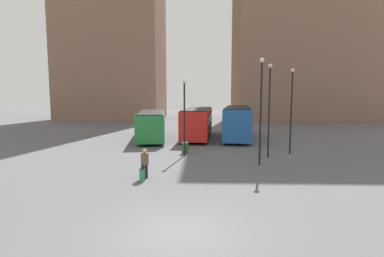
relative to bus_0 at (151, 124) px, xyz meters
The scene contains 12 objects.
ground_plane 20.99m from the bus_0, 78.03° to the right, with size 160.00×160.00×0.00m, color #56565B.
building_block_right 40.31m from the bus_0, 47.48° to the left, with size 25.87×14.89×40.91m.
bus_0 is the anchor object (origin of this frame).
bus_1 4.68m from the bus_0, ahead, with size 3.22×9.54×3.04m.
bus_2 8.71m from the bus_0, ahead, with size 3.80×10.14×3.21m.
traveler 14.43m from the bus_0, 81.78° to the right, with size 0.53×0.53×1.58m.
suitcase 14.97m from the bus_0, 82.31° to the right, with size 0.33×0.42×0.90m.
lamp_post_0 13.29m from the bus_0, 42.20° to the right, with size 0.28×0.28×6.50m.
lamp_post_1 13.93m from the bus_0, 32.13° to the right, with size 0.28×0.28×6.30m.
lamp_post_2 9.35m from the bus_0, 65.51° to the right, with size 0.28×0.28×5.47m.
lamp_post_3 14.19m from the bus_0, 51.57° to the right, with size 0.28×0.28×6.62m.
trash_bin 8.47m from the bus_0, 63.11° to the right, with size 0.52×0.52×0.85m.
Camera 1 is at (0.72, -9.14, 4.37)m, focal length 28.00 mm.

